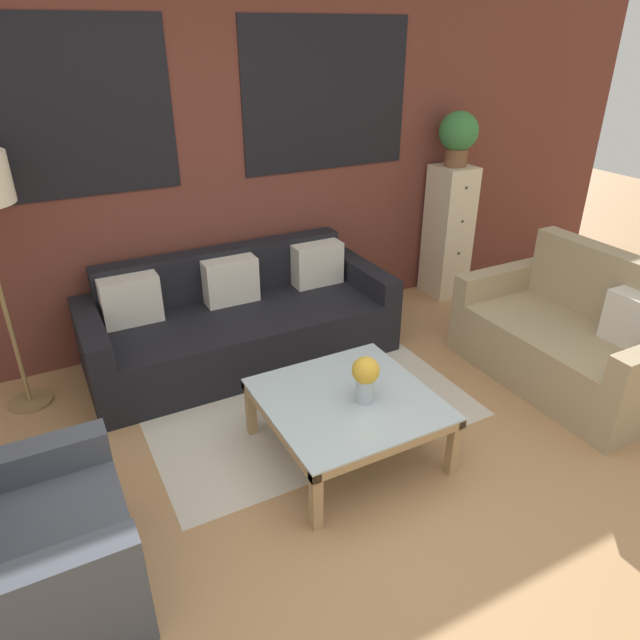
{
  "coord_description": "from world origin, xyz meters",
  "views": [
    {
      "loc": [
        -1.28,
        -1.69,
        2.25
      ],
      "look_at": [
        0.28,
        1.25,
        0.55
      ],
      "focal_mm": 32.0,
      "sensor_mm": 36.0,
      "label": 1
    }
  ],
  "objects_px": {
    "drawer_cabinet": "(448,232)",
    "flower_vase": "(365,376)",
    "settee_vintage": "(570,341)",
    "armchair_corner": "(23,557)",
    "potted_plant": "(458,135)",
    "couch_dark": "(240,323)",
    "coffee_table": "(348,405)"
  },
  "relations": [
    {
      "from": "coffee_table",
      "to": "potted_plant",
      "type": "xyz_separation_m",
      "value": [
        1.98,
        1.58,
        1.12
      ]
    },
    {
      "from": "armchair_corner",
      "to": "potted_plant",
      "type": "distance_m",
      "value": 4.28
    },
    {
      "from": "armchair_corner",
      "to": "coffee_table",
      "type": "xyz_separation_m",
      "value": [
        1.72,
        0.23,
        0.05
      ]
    },
    {
      "from": "settee_vintage",
      "to": "potted_plant",
      "type": "xyz_separation_m",
      "value": [
        0.2,
        1.62,
        1.14
      ]
    },
    {
      "from": "coffee_table",
      "to": "settee_vintage",
      "type": "bearing_deg",
      "value": -1.27
    },
    {
      "from": "settee_vintage",
      "to": "armchair_corner",
      "type": "bearing_deg",
      "value": -176.85
    },
    {
      "from": "drawer_cabinet",
      "to": "flower_vase",
      "type": "height_order",
      "value": "drawer_cabinet"
    },
    {
      "from": "settee_vintage",
      "to": "potted_plant",
      "type": "bearing_deg",
      "value": 82.95
    },
    {
      "from": "armchair_corner",
      "to": "flower_vase",
      "type": "relative_size",
      "value": 3.09
    },
    {
      "from": "potted_plant",
      "to": "couch_dark",
      "type": "bearing_deg",
      "value": -173.71
    },
    {
      "from": "flower_vase",
      "to": "coffee_table",
      "type": "bearing_deg",
      "value": 134.63
    },
    {
      "from": "couch_dark",
      "to": "settee_vintage",
      "type": "xyz_separation_m",
      "value": [
        1.93,
        -1.38,
        0.03
      ]
    },
    {
      "from": "armchair_corner",
      "to": "flower_vase",
      "type": "xyz_separation_m",
      "value": [
        1.78,
        0.16,
        0.27
      ]
    },
    {
      "from": "couch_dark",
      "to": "armchair_corner",
      "type": "bearing_deg",
      "value": -134.84
    },
    {
      "from": "coffee_table",
      "to": "potted_plant",
      "type": "bearing_deg",
      "value": 38.56
    },
    {
      "from": "couch_dark",
      "to": "settee_vintage",
      "type": "relative_size",
      "value": 1.53
    },
    {
      "from": "settee_vintage",
      "to": "flower_vase",
      "type": "xyz_separation_m",
      "value": [
        -1.71,
        -0.03,
        0.24
      ]
    },
    {
      "from": "armchair_corner",
      "to": "couch_dark",
      "type": "bearing_deg",
      "value": 45.16
    },
    {
      "from": "settee_vintage",
      "to": "armchair_corner",
      "type": "height_order",
      "value": "settee_vintage"
    },
    {
      "from": "couch_dark",
      "to": "coffee_table",
      "type": "bearing_deg",
      "value": -83.79
    },
    {
      "from": "armchair_corner",
      "to": "potted_plant",
      "type": "height_order",
      "value": "potted_plant"
    },
    {
      "from": "drawer_cabinet",
      "to": "flower_vase",
      "type": "distance_m",
      "value": 2.53
    },
    {
      "from": "settee_vintage",
      "to": "potted_plant",
      "type": "height_order",
      "value": "potted_plant"
    },
    {
      "from": "settee_vintage",
      "to": "flower_vase",
      "type": "height_order",
      "value": "settee_vintage"
    },
    {
      "from": "coffee_table",
      "to": "potted_plant",
      "type": "height_order",
      "value": "potted_plant"
    },
    {
      "from": "couch_dark",
      "to": "coffee_table",
      "type": "relative_size",
      "value": 2.4
    },
    {
      "from": "settee_vintage",
      "to": "potted_plant",
      "type": "relative_size",
      "value": 3.21
    },
    {
      "from": "drawer_cabinet",
      "to": "coffee_table",
      "type": "bearing_deg",
      "value": -141.44
    },
    {
      "from": "couch_dark",
      "to": "potted_plant",
      "type": "bearing_deg",
      "value": 6.29
    },
    {
      "from": "potted_plant",
      "to": "flower_vase",
      "type": "xyz_separation_m",
      "value": [
        -1.91,
        -1.65,
        -0.91
      ]
    },
    {
      "from": "couch_dark",
      "to": "flower_vase",
      "type": "height_order",
      "value": "couch_dark"
    },
    {
      "from": "settee_vintage",
      "to": "flower_vase",
      "type": "bearing_deg",
      "value": -179.04
    }
  ]
}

